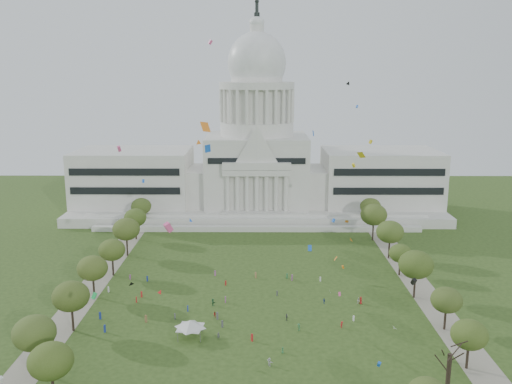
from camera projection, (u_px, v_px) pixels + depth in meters
The scene contains 34 objects.
ground at pixel (255, 326), 133.99m from camera, with size 400.00×400.00×0.00m, color #2E4519.
capitol at pixel (257, 163), 240.12m from camera, with size 160.00×64.50×91.30m.
path_left at pixel (97, 280), 163.53m from camera, with size 8.00×160.00×0.04m, color gray.
path_right at pixel (415, 281), 163.04m from camera, with size 8.00×160.00×0.04m, color gray.
row_tree_l_0 at pixel (34, 333), 111.13m from camera, with size 8.85×8.85×12.59m.
row_tree_r_0 at pixel (469, 335), 112.96m from camera, with size 7.67×7.67×10.91m.
row_tree_l_1 at pixel (71, 296), 129.40m from camera, with size 8.86×8.86×12.59m.
row_tree_r_1 at pixel (447, 300), 130.40m from camera, with size 7.58×7.58×10.78m.
row_tree_l_2 at pixel (92, 268), 149.29m from camera, with size 8.42×8.42×11.97m.
row_tree_r_2 at pixel (416, 265), 148.71m from camera, with size 9.55×9.55×13.58m.
row_tree_l_3 at pixel (112, 250), 165.57m from camera, with size 8.12×8.12×11.55m.
row_tree_r_3 at pixel (400, 253), 165.91m from camera, with size 7.01×7.01×9.98m.
row_tree_l_4 at pixel (126, 229), 183.39m from camera, with size 9.29×9.29×13.21m.
row_tree_r_4 at pixel (390, 232), 180.63m from camera, with size 9.19×9.19×13.06m.
row_tree_l_5 at pixel (135, 218), 201.75m from camera, with size 8.33×8.33×11.85m.
row_tree_r_5 at pixel (374, 215), 200.18m from camera, with size 9.82×9.82×13.96m.
row_tree_l_6 at pixel (141, 206), 219.50m from camera, with size 8.19×8.19×11.64m.
row_tree_r_6 at pixel (371, 207), 217.98m from camera, with size 8.42×8.42×11.97m.
near_tree_0 at pixel (51, 361), 101.09m from camera, with size 8.47×8.47×12.04m.
big_bare_tree at pixel (450, 351), 104.59m from camera, with size 6.00×5.00×12.80m.
event_tent at pixel (190, 324), 127.49m from camera, with size 8.93×8.93×4.40m.
person_0 at pixel (361, 300), 146.43m from camera, with size 0.99×0.64×2.02m, color #B21E1E.
person_2 at pixel (359, 301), 146.65m from camera, with size 0.80×0.49×1.64m, color silver.
person_3 at pixel (299, 327), 131.19m from camera, with size 1.19×0.61×1.84m, color #33723F.
person_4 at pixel (287, 317), 136.73m from camera, with size 1.02×0.56×1.75m, color #4C4C51.
person_5 at pixel (213, 302), 145.29m from camera, with size 1.87×0.74×2.01m, color #33723F.
person_6 at pixel (283, 350), 120.66m from camera, with size 0.72×0.47×1.48m, color #33723F.
person_7 at pixel (218, 336), 126.99m from camera, with size 0.64×0.46×1.74m, color #4C4C51.
person_8 at pixel (215, 314), 138.59m from camera, with size 0.73×0.45×1.51m, color #B21E1E.
person_9 at pixel (342, 325), 132.64m from camera, with size 1.10×0.57×1.71m, color #B21E1E.
person_10 at pixel (324, 301), 146.73m from camera, with size 0.87×0.48×1.49m, color navy.
person_11 at pixel (269, 362), 115.42m from camera, with size 1.74×0.69×1.88m, color silver.
distant_crowd at pixel (202, 299), 147.40m from camera, with size 67.30×42.15×1.94m.
kite_swarm at pixel (251, 217), 135.41m from camera, with size 85.48×99.08×64.71m.
Camera 1 is at (0.89, -123.72, 61.19)m, focal length 38.00 mm.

